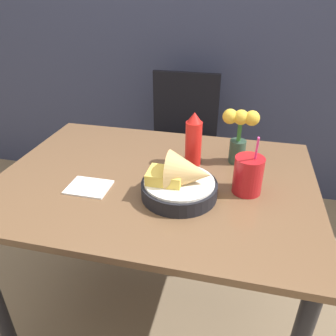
{
  "coord_description": "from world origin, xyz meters",
  "views": [
    {
      "loc": [
        0.27,
        -0.96,
        1.33
      ],
      "look_at": [
        0.05,
        -0.03,
        0.79
      ],
      "focal_mm": 35.0,
      "sensor_mm": 36.0,
      "label": 1
    }
  ],
  "objects": [
    {
      "name": "ground_plane",
      "position": [
        0.0,
        0.0,
        0.0
      ],
      "size": [
        12.0,
        12.0,
        0.0
      ],
      "primitive_type": "plane",
      "color": "#7A664C"
    },
    {
      "name": "dining_table",
      "position": [
        0.0,
        0.0,
        0.63
      ],
      "size": [
        1.11,
        0.81,
        0.73
      ],
      "color": "brown",
      "rests_on": "ground_plane"
    },
    {
      "name": "chair_far_window",
      "position": [
        -0.06,
        0.85,
        0.53
      ],
      "size": [
        0.4,
        0.4,
        0.89
      ],
      "color": "black",
      "rests_on": "ground_plane"
    },
    {
      "name": "food_basket",
      "position": [
        0.11,
        -0.1,
        0.79
      ],
      "size": [
        0.24,
        0.24,
        0.16
      ],
      "color": "black",
      "rests_on": "dining_table"
    },
    {
      "name": "ketchup_bottle",
      "position": [
        0.11,
        0.13,
        0.83
      ],
      "size": [
        0.06,
        0.06,
        0.21
      ],
      "color": "red",
      "rests_on": "dining_table"
    },
    {
      "name": "drink_cup",
      "position": [
        0.32,
        -0.02,
        0.79
      ],
      "size": [
        0.09,
        0.09,
        0.21
      ],
      "color": "red",
      "rests_on": "dining_table"
    },
    {
      "name": "flower_vase",
      "position": [
        0.27,
        0.18,
        0.86
      ],
      "size": [
        0.13,
        0.06,
        0.21
      ],
      "color": "#2D4738",
      "rests_on": "dining_table"
    },
    {
      "name": "napkin",
      "position": [
        -0.2,
        -0.12,
        0.74
      ],
      "size": [
        0.14,
        0.11,
        0.01
      ],
      "color": "white",
      "rests_on": "dining_table"
    }
  ]
}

